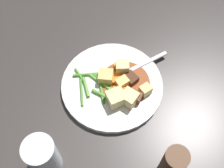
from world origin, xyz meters
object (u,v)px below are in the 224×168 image
pepper_mill (173,164)px  potato_chunk_4 (122,84)px  carrot_slice_3 (126,92)px  fork (137,67)px  meat_chunk_0 (135,97)px  potato_chunk_0 (145,90)px  carrot_slice_1 (119,66)px  carrot_slice_0 (115,79)px  potato_chunk_1 (106,77)px  meat_chunk_1 (131,78)px  potato_chunk_2 (129,98)px  potato_chunk_3 (122,67)px  water_glass (43,157)px  potato_chunk_5 (116,98)px  dinner_plate (112,85)px  carrot_slice_2 (119,91)px

pepper_mill → potato_chunk_4: bearing=120.9°
carrot_slice_3 → fork: size_ratio=0.17×
potato_chunk_4 → meat_chunk_0: size_ratio=0.89×
carrot_slice_3 → potato_chunk_0: potato_chunk_0 is taller
carrot_slice_1 → potato_chunk_4: size_ratio=0.84×
carrot_slice_0 → carrot_slice_1: carrot_slice_0 is taller
meat_chunk_0 → potato_chunk_0: bearing=37.6°
potato_chunk_1 → meat_chunk_1: potato_chunk_1 is taller
carrot_slice_1 → meat_chunk_0: (0.04, -0.09, 0.01)m
potato_chunk_2 → meat_chunk_0: 0.02m
potato_chunk_3 → potato_chunk_0: bearing=-43.6°
water_glass → potato_chunk_5: bearing=49.0°
carrot_slice_1 → water_glass: 0.30m
meat_chunk_1 → potato_chunk_3: bearing=131.8°
pepper_mill → carrot_slice_1: bearing=117.1°
dinner_plate → potato_chunk_1: (-0.02, 0.01, 0.02)m
potato_chunk_3 → water_glass: bearing=-120.9°
carrot_slice_2 → potato_chunk_5: bearing=-100.7°
carrot_slice_1 → meat_chunk_1: meat_chunk_1 is taller
fork → water_glass: size_ratio=1.38×
potato_chunk_0 → potato_chunk_3: bearing=136.4°
potato_chunk_0 → pepper_mill: bearing=-72.0°
potato_chunk_0 → meat_chunk_1: (-0.04, 0.03, -0.00)m
meat_chunk_0 → fork: 0.09m
carrot_slice_1 → carrot_slice_2: 0.08m
carrot_slice_0 → pepper_mill: size_ratio=0.28×
carrot_slice_2 → meat_chunk_1: bearing=53.2°
carrot_slice_2 → pepper_mill: (0.12, -0.18, 0.03)m
potato_chunk_1 → potato_chunk_3: size_ratio=1.04×
meat_chunk_1 → water_glass: bearing=-127.7°
potato_chunk_3 → meat_chunk_0: potato_chunk_3 is taller
potato_chunk_0 → potato_chunk_3: potato_chunk_3 is taller
dinner_plate → potato_chunk_3: potato_chunk_3 is taller
potato_chunk_5 → meat_chunk_0: size_ratio=1.21×
carrot_slice_3 → water_glass: bearing=-131.2°
carrot_slice_1 → potato_chunk_2: potato_chunk_2 is taller
fork → potato_chunk_5: bearing=-114.2°
carrot_slice_3 → potato_chunk_5: 0.04m
carrot_slice_3 → potato_chunk_3: (-0.01, 0.06, 0.01)m
water_glass → carrot_slice_1: bearing=61.8°
carrot_slice_2 → potato_chunk_3: (0.00, 0.06, 0.01)m
potato_chunk_1 → potato_chunk_4: (0.04, -0.02, -0.00)m
potato_chunk_3 → meat_chunk_0: size_ratio=1.02×
potato_chunk_4 → meat_chunk_1: potato_chunk_4 is taller
fork → dinner_plate: bearing=-137.5°
fork → pepper_mill: size_ratio=1.43×
meat_chunk_1 → fork: meat_chunk_1 is taller
potato_chunk_5 → water_glass: size_ratio=0.37×
potato_chunk_2 → meat_chunk_0: potato_chunk_2 is taller
dinner_plate → potato_chunk_4: (0.03, -0.00, 0.02)m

